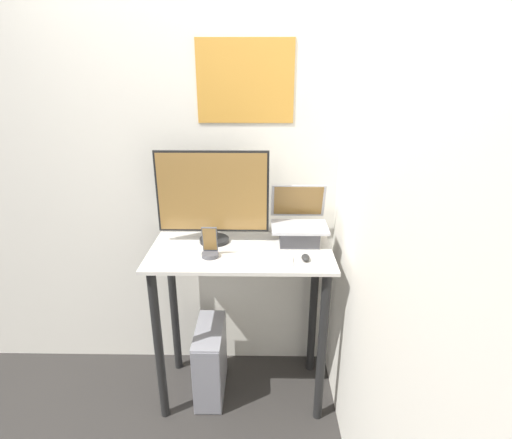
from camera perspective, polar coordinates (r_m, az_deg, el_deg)
The scene contains 10 objects.
ground_plane at distance 2.57m, azimuth -2.20°, elevation -27.02°, with size 12.00×12.00×0.00m, color #2D2B28.
wall_back at distance 2.39m, azimuth -1.88°, elevation 6.27°, with size 6.00×0.06×2.60m.
wall_side_right at distance 1.88m, azimuth 15.32°, elevation 1.34°, with size 0.05×6.00×2.60m.
desk at distance 2.30m, azimuth -2.12°, elevation -9.87°, with size 1.00×0.51×0.97m.
laptop at distance 2.26m, azimuth 6.16°, elevation -1.25°, with size 0.31×0.28×0.31m.
monitor at distance 2.20m, azimuth -6.22°, elevation 3.22°, with size 0.62×0.17×0.52m.
keyboard at distance 2.06m, azimuth 0.32°, elevation -5.82°, with size 0.35×0.11×0.02m.
mouse at distance 2.08m, azimuth 7.09°, elevation -5.43°, with size 0.04×0.07×0.03m.
cell_phone at distance 2.11m, azimuth -6.59°, elevation -4.19°, with size 0.09×0.09×0.17m.
computer_tower at distance 2.60m, azimuth -6.52°, elevation -19.38°, with size 0.16×0.40×0.46m.
Camera 1 is at (0.12, -1.71, 1.91)m, focal length 28.00 mm.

